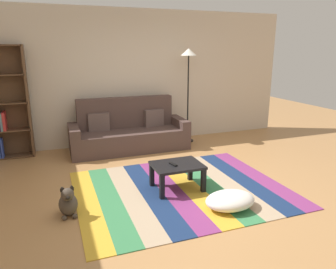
{
  "coord_description": "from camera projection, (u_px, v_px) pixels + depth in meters",
  "views": [
    {
      "loc": [
        -1.65,
        -3.87,
        1.92
      ],
      "look_at": [
        -0.01,
        0.53,
        0.65
      ],
      "focal_mm": 33.79,
      "sensor_mm": 36.0,
      "label": 1
    }
  ],
  "objects": [
    {
      "name": "couch",
      "position": [
        129.0,
        132.0,
        6.2
      ],
      "size": [
        2.26,
        0.8,
        1.0
      ],
      "color": "#4C3833",
      "rests_on": "ground_plane"
    },
    {
      "name": "ground_plane",
      "position": [
        182.0,
        187.0,
        4.55
      ],
      "size": [
        14.0,
        14.0,
        0.0
      ],
      "primitive_type": "plane",
      "color": "#B27F4C"
    },
    {
      "name": "rug",
      "position": [
        181.0,
        189.0,
        4.47
      ],
      "size": [
        2.87,
        2.32,
        0.01
      ],
      "color": "gold",
      "rests_on": "ground_plane"
    },
    {
      "name": "coffee_table",
      "position": [
        177.0,
        169.0,
        4.4
      ],
      "size": [
        0.68,
        0.52,
        0.37
      ],
      "color": "black",
      "rests_on": "rug"
    },
    {
      "name": "standing_lamp",
      "position": [
        188.0,
        65.0,
        6.4
      ],
      "size": [
        0.32,
        0.32,
        1.94
      ],
      "color": "black",
      "rests_on": "ground_plane"
    },
    {
      "name": "dog",
      "position": [
        68.0,
        203.0,
        3.74
      ],
      "size": [
        0.22,
        0.35,
        0.4
      ],
      "color": "#473D33",
      "rests_on": "ground_plane"
    },
    {
      "name": "back_wall",
      "position": [
        134.0,
        78.0,
        6.51
      ],
      "size": [
        6.8,
        0.1,
        2.7
      ],
      "primitive_type": "cube",
      "color": "beige",
      "rests_on": "ground_plane"
    },
    {
      "name": "tv_remote",
      "position": [
        173.0,
        164.0,
        4.35
      ],
      "size": [
        0.08,
        0.16,
        0.02
      ],
      "primitive_type": "cube",
      "rotation": [
        0.0,
        0.0,
        0.24
      ],
      "color": "black",
      "rests_on": "coffee_table"
    },
    {
      "name": "pouf",
      "position": [
        230.0,
        200.0,
        3.9
      ],
      "size": [
        0.64,
        0.46,
        0.21
      ],
      "primitive_type": "ellipsoid",
      "color": "white",
      "rests_on": "rug"
    }
  ]
}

